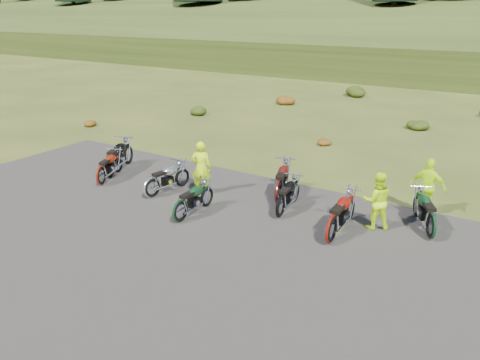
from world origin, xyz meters
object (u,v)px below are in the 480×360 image
Objects in this scene: motorcycle_7 at (429,239)px; person_middle at (201,169)px; motorcycle_3 at (153,198)px; motorcycle_0 at (111,178)px.

motorcycle_7 is 1.15× the size of person_middle.
motorcycle_3 is at bearing 75.42° from motorcycle_7.
motorcycle_0 is 1.13× the size of motorcycle_7.
person_middle is at bearing -102.36° from motorcycle_0.
motorcycle_0 reaches higher than motorcycle_3.
motorcycle_3 is (2.63, -0.63, 0.00)m from motorcycle_0.
motorcycle_7 is at bearing 160.21° from person_middle.
motorcycle_7 is at bearing -103.97° from motorcycle_0.
motorcycle_7 is (10.87, 1.22, 0.00)m from motorcycle_0.
motorcycle_0 is 1.18× the size of motorcycle_3.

